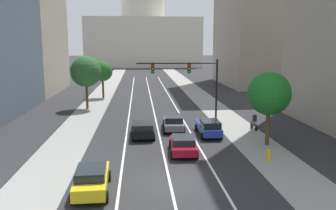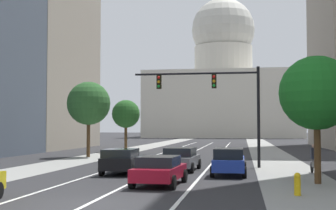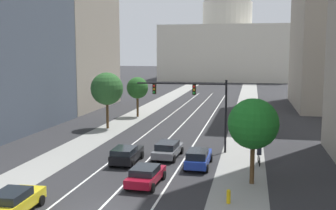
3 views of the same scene
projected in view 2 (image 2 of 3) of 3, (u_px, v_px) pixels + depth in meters
ground_plane at (197, 150)px, 56.01m from camera, size 400.00×400.00×0.00m
sidewalk_left at (121, 152)px, 52.33m from camera, size 3.86×130.00×0.01m
sidewalk_right at (269, 153)px, 49.82m from camera, size 3.86×130.00×0.01m
lane_stripe_left at (147, 158)px, 41.69m from camera, size 0.16×90.00×0.01m
lane_stripe_center at (181, 158)px, 41.21m from camera, size 0.16×90.00×0.01m
lane_stripe_right at (216, 159)px, 40.73m from camera, size 0.16×90.00×0.01m
capitol_building at (223, 88)px, 133.77m from camera, size 41.56×29.01×40.75m
car_blue at (229, 161)px, 26.57m from camera, size 1.92×4.79×1.54m
car_black at (123, 160)px, 27.42m from camera, size 2.13×4.53×1.47m
car_crimson at (159, 170)px, 21.89m from camera, size 2.21×4.39×1.36m
car_gray at (181, 158)px, 29.43m from camera, size 2.22×4.71×1.44m
traffic_signal_mast at (218, 94)px, 32.15m from camera, size 8.57×0.39×6.79m
fire_hydrant at (297, 184)px, 18.60m from camera, size 0.26×0.35×0.91m
cyclist at (314, 159)px, 27.47m from camera, size 0.38×1.70×1.72m
street_tree_mid_left at (126, 114)px, 52.31m from camera, size 3.09×3.09×5.75m
street_tree_far_right at (317, 93)px, 22.71m from camera, size 3.58×3.58×6.14m
street_tree_near_left at (89, 103)px, 43.20m from camera, size 3.96×3.96×6.88m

